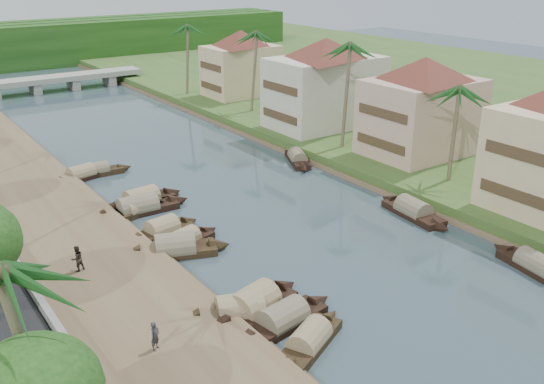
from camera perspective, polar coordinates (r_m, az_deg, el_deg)
ground at (r=42.31m, az=9.18°, el=-7.25°), size 220.00×220.00×0.00m
left_bank at (r=51.29m, az=-20.42°, el=-2.62°), size 10.00×180.00×0.80m
right_bank at (r=67.70m, az=9.21°, el=4.34°), size 16.00×180.00×1.20m
treeline at (r=129.96m, az=-23.51°, el=12.51°), size 120.00×14.00×8.00m
bridge at (r=103.36m, az=-19.84°, el=9.86°), size 28.00×4.00×2.40m
building_mid at (r=63.02m, az=13.96°, el=7.94°), size 14.11×14.11×9.70m
building_far at (r=72.08m, az=5.03°, el=10.31°), size 15.59×15.59×10.20m
building_distant at (r=88.71m, az=-2.92°, el=12.09°), size 12.62×12.62×9.20m
sampan_2 at (r=34.09m, az=3.52°, el=-13.88°), size 7.38×4.63×2.01m
sampan_3 at (r=35.72m, az=1.03°, el=-12.00°), size 8.32×2.93×2.20m
sampan_4 at (r=36.48m, az=-3.02°, el=-11.25°), size 8.25×4.43×2.30m
sampan_5 at (r=36.99m, az=-1.71°, el=-10.71°), size 8.40×4.07×2.56m
sampan_6 at (r=44.16m, az=-9.10°, el=-5.35°), size 8.39×4.65×2.43m
sampan_7 at (r=45.14m, az=-8.45°, el=-4.71°), size 7.41×3.35×1.97m
sampan_8 at (r=47.20m, az=-10.29°, el=-3.62°), size 7.09×2.84×2.15m
sampan_9 at (r=51.64m, az=-12.49°, el=-1.55°), size 9.41×2.22×2.34m
sampan_10 at (r=51.50m, az=-12.55°, el=-1.64°), size 6.58×3.13×1.84m
sampan_11 at (r=53.24m, az=-12.16°, el=-0.82°), size 8.26×2.70×2.32m
sampan_12 at (r=61.59m, az=-16.29°, el=1.84°), size 7.54×1.84×1.83m
sampan_13 at (r=60.95m, az=-17.50°, el=1.50°), size 7.31×2.97×2.00m
sampan_14 at (r=44.98m, az=23.67°, el=-6.51°), size 2.90×8.32×2.01m
sampan_15 at (r=51.20m, az=13.15°, el=-1.81°), size 2.59×8.47×2.23m
sampan_16 at (r=63.04m, az=2.42°, el=3.15°), size 4.48×7.62×1.93m
canoe_1 at (r=38.37m, az=-1.89°, el=-10.00°), size 4.51×1.98×0.73m
canoe_2 at (r=53.90m, az=-10.85°, el=-0.80°), size 4.91×1.14×0.71m
palm_1 at (r=54.82m, az=17.15°, el=9.11°), size 3.20×3.20×9.85m
palm_2 at (r=62.70m, az=7.08°, el=13.33°), size 3.20×3.20×12.12m
palm_3 at (r=78.35m, az=-1.90°, el=14.56°), size 3.20×3.20×11.42m
palm_4 at (r=22.23m, az=-22.27°, el=-6.82°), size 3.20×3.20×10.48m
palm_7 at (r=89.77m, az=-8.22°, el=15.05°), size 3.20×3.20×11.15m
tree_6 at (r=75.64m, az=7.81°, el=10.62°), size 4.43×4.43×6.99m
person_near at (r=32.91m, az=-10.95°, el=-13.16°), size 0.71×0.64×1.63m
person_far at (r=41.63m, az=-17.87°, el=-5.97°), size 0.99×0.85×1.75m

